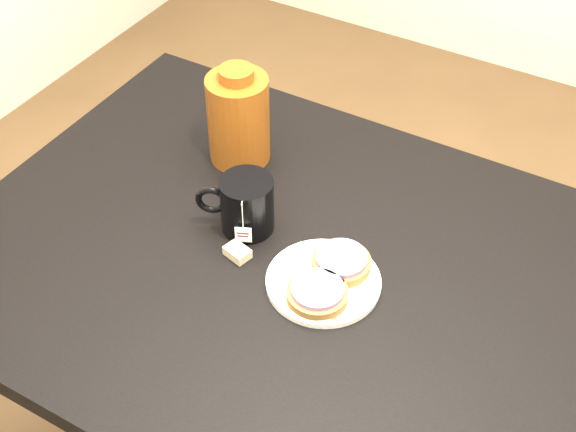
{
  "coord_description": "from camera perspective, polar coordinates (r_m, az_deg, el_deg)",
  "views": [
    {
      "loc": [
        0.4,
        -0.86,
        1.78
      ],
      "look_at": [
        -0.12,
        0.04,
        0.81
      ],
      "focal_mm": 50.0,
      "sensor_mm": 36.0,
      "label": 1
    }
  ],
  "objects": [
    {
      "name": "bagel_front",
      "position": [
        1.35,
        2.1,
        -5.5
      ],
      "size": [
        0.14,
        0.14,
        0.03
      ],
      "color": "brown",
      "rests_on": "plate"
    },
    {
      "name": "teabag_pouch",
      "position": [
        1.43,
        -3.62,
        -2.59
      ],
      "size": [
        0.05,
        0.04,
        0.02
      ],
      "primitive_type": "cube",
      "rotation": [
        0.0,
        0.0,
        -0.26
      ],
      "color": "#C6B793",
      "rests_on": "table"
    },
    {
      "name": "bagel_back",
      "position": [
        1.4,
        3.82,
        -3.27
      ],
      "size": [
        0.15,
        0.15,
        0.03
      ],
      "color": "brown",
      "rests_on": "plate"
    },
    {
      "name": "plate",
      "position": [
        1.39,
        2.53,
        -4.64
      ],
      "size": [
        0.2,
        0.2,
        0.01
      ],
      "color": "white",
      "rests_on": "table"
    },
    {
      "name": "mug",
      "position": [
        1.46,
        -3.03,
        0.83
      ],
      "size": [
        0.15,
        0.13,
        0.11
      ],
      "rotation": [
        0.0,
        0.0,
        0.42
      ],
      "color": "black",
      "rests_on": "table"
    },
    {
      "name": "bagel_package",
      "position": [
        1.59,
        -3.54,
        6.99
      ],
      "size": [
        0.16,
        0.16,
        0.21
      ],
      "rotation": [
        0.0,
        0.0,
        0.39
      ],
      "color": "#5A280B",
      "rests_on": "table"
    },
    {
      "name": "table",
      "position": [
        1.46,
        3.32,
        -6.75
      ],
      "size": [
        1.4,
        0.9,
        0.75
      ],
      "color": "black",
      "rests_on": "ground_plane"
    }
  ]
}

